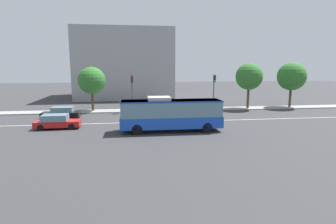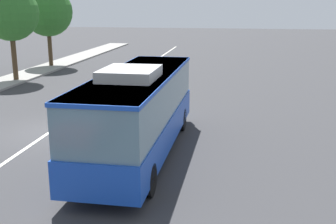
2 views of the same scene
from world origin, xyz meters
The scene contains 12 objects.
ground_plane centered at (0.00, 0.00, 0.00)m, with size 160.00×160.00×0.00m, color #333335.
sidewalk_kerb centered at (0.00, 8.27, 0.07)m, with size 80.00×2.63×0.14m, color gray.
lane_centre_line centered at (0.00, 0.00, 0.01)m, with size 76.00×0.16×0.01m, color silver.
transit_bus centered at (-2.18, -4.58, 1.81)m, with size 10.02×2.59×3.46m.
sedan_black centered at (-14.63, 3.64, 0.72)m, with size 4.52×1.86×1.46m.
sedan_red centered at (-13.75, -1.89, 0.72)m, with size 4.53×1.89×1.46m.
traffic_light_near_corner centered at (-5.93, 7.25, 3.56)m, with size 0.33×0.62×5.20m.
traffic_light_mid_block centered at (5.82, 7.27, 3.56)m, with size 0.32×0.62×5.20m.
street_tree_kerbside_left centered at (11.31, 7.87, 4.87)m, with size 3.96×3.96×6.87m.
street_tree_kerbside_centre centered at (-11.55, 8.76, 4.39)m, with size 3.84×3.84×6.33m.
street_tree_kerbside_right centered at (18.42, 8.39, 4.83)m, with size 4.31×4.31×7.00m.
office_block_background centered at (-7.36, 27.73, 6.80)m, with size 19.14×15.94×13.60m.
Camera 1 is at (-5.95, -30.87, 6.42)m, focal length 29.14 mm.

